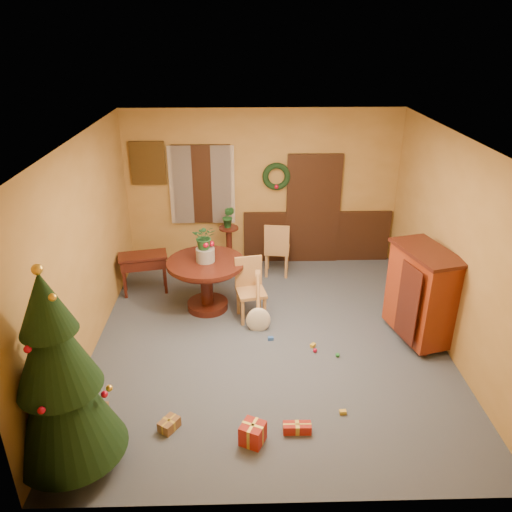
{
  "coord_description": "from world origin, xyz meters",
  "views": [
    {
      "loc": [
        -0.36,
        -6.1,
        4.19
      ],
      "look_at": [
        -0.18,
        0.4,
        1.17
      ],
      "focal_mm": 35.0,
      "sensor_mm": 36.0,
      "label": 1
    }
  ],
  "objects_px": {
    "dining_table": "(206,275)",
    "sideboard": "(421,293)",
    "chair_near": "(250,286)",
    "writing_desk": "(143,264)",
    "christmas_tree": "(59,378)"
  },
  "relations": [
    {
      "from": "chair_near",
      "to": "writing_desk",
      "type": "bearing_deg",
      "value": 155.14
    },
    {
      "from": "christmas_tree",
      "to": "sideboard",
      "type": "height_order",
      "value": "christmas_tree"
    },
    {
      "from": "chair_near",
      "to": "sideboard",
      "type": "height_order",
      "value": "sideboard"
    },
    {
      "from": "chair_near",
      "to": "christmas_tree",
      "type": "xyz_separation_m",
      "value": [
        -1.88,
        -2.87,
        0.57
      ]
    },
    {
      "from": "chair_near",
      "to": "sideboard",
      "type": "xyz_separation_m",
      "value": [
        2.42,
        -0.69,
        0.23
      ]
    },
    {
      "from": "dining_table",
      "to": "sideboard",
      "type": "relative_size",
      "value": 0.87
    },
    {
      "from": "dining_table",
      "to": "sideboard",
      "type": "bearing_deg",
      "value": -16.73
    },
    {
      "from": "christmas_tree",
      "to": "writing_desk",
      "type": "bearing_deg",
      "value": 88.5
    },
    {
      "from": "dining_table",
      "to": "sideboard",
      "type": "distance_m",
      "value": 3.24
    },
    {
      "from": "dining_table",
      "to": "writing_desk",
      "type": "distance_m",
      "value": 1.25
    },
    {
      "from": "sideboard",
      "to": "writing_desk",
      "type": "bearing_deg",
      "value": 160.2
    },
    {
      "from": "dining_table",
      "to": "writing_desk",
      "type": "height_order",
      "value": "dining_table"
    },
    {
      "from": "chair_near",
      "to": "sideboard",
      "type": "relative_size",
      "value": 0.69
    },
    {
      "from": "writing_desk",
      "to": "sideboard",
      "type": "height_order",
      "value": "sideboard"
    },
    {
      "from": "dining_table",
      "to": "writing_desk",
      "type": "bearing_deg",
      "value": 152.19
    }
  ]
}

